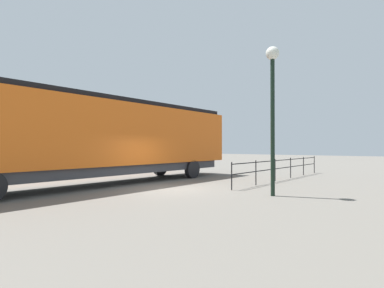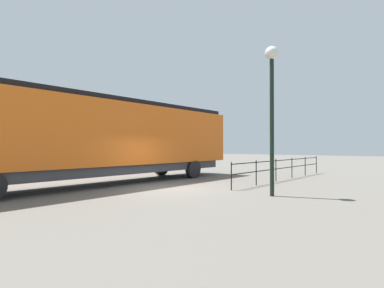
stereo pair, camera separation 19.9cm
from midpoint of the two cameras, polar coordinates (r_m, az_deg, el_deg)
name	(u,v)px [view 1 (the left image)]	position (r m, az deg, el deg)	size (l,w,h in m)	color
ground_plane	(169,189)	(13.78, -4.67, -8.39)	(120.00, 120.00, 0.00)	#666059
locomotive	(111,137)	(16.03, -15.19, 1.29)	(3.03, 16.73, 4.27)	orange
lamp_post	(273,90)	(12.27, 14.37, 9.72)	(0.51, 0.51, 5.75)	black
platform_fence	(283,166)	(18.41, 16.39, -3.89)	(0.05, 11.33, 1.22)	black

